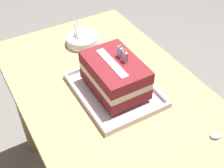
% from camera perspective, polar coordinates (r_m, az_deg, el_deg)
% --- Properties ---
extents(dining_table, '(1.05, 0.66, 0.74)m').
position_cam_1_polar(dining_table, '(1.22, -0.46, -5.12)').
color(dining_table, tan).
rests_on(dining_table, ground_plane).
extents(foil_tray, '(0.34, 0.27, 0.02)m').
position_cam_1_polar(foil_tray, '(1.11, 0.51, -1.23)').
color(foil_tray, silver).
rests_on(foil_tray, dining_table).
extents(birthday_cake, '(0.24, 0.17, 0.17)m').
position_cam_1_polar(birthday_cake, '(1.06, 0.54, 1.77)').
color(birthday_cake, maroon).
rests_on(birthday_cake, foil_tray).
extents(bowl_stack, '(0.15, 0.15, 0.10)m').
position_cam_1_polar(bowl_stack, '(1.36, -5.71, 8.39)').
color(bowl_stack, white).
rests_on(bowl_stack, dining_table).
extents(serving_spoon_near_tray, '(0.07, 0.12, 0.01)m').
position_cam_1_polar(serving_spoon_near_tray, '(1.03, 19.77, -9.32)').
color(serving_spoon_near_tray, silver).
rests_on(serving_spoon_near_tray, dining_table).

